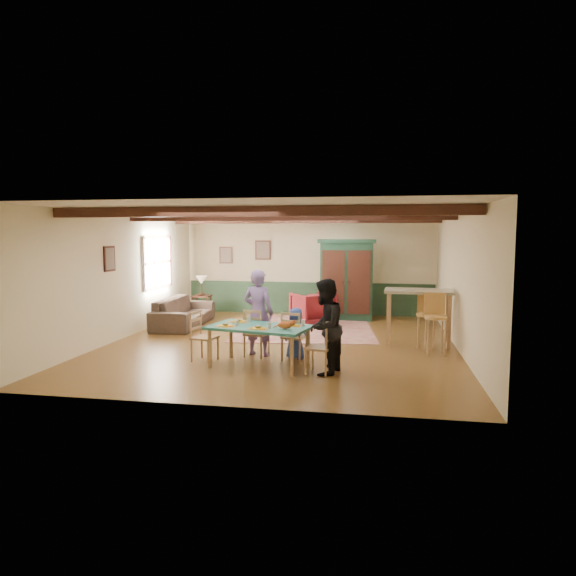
% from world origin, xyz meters
% --- Properties ---
extents(floor, '(8.00, 8.00, 0.00)m').
position_xyz_m(floor, '(0.00, 0.00, 0.00)').
color(floor, brown).
rests_on(floor, ground).
extents(wall_back, '(7.00, 0.02, 2.70)m').
position_xyz_m(wall_back, '(0.00, 4.00, 1.35)').
color(wall_back, beige).
rests_on(wall_back, floor).
extents(wall_left, '(0.02, 8.00, 2.70)m').
position_xyz_m(wall_left, '(-3.50, 0.00, 1.35)').
color(wall_left, beige).
rests_on(wall_left, floor).
extents(wall_right, '(0.02, 8.00, 2.70)m').
position_xyz_m(wall_right, '(3.50, 0.00, 1.35)').
color(wall_right, beige).
rests_on(wall_right, floor).
extents(ceiling, '(7.00, 8.00, 0.02)m').
position_xyz_m(ceiling, '(0.00, 0.00, 2.70)').
color(ceiling, silver).
rests_on(ceiling, wall_back).
extents(wainscot_back, '(6.95, 0.03, 0.90)m').
position_xyz_m(wainscot_back, '(0.00, 3.98, 0.45)').
color(wainscot_back, '#1E3724').
rests_on(wainscot_back, floor).
extents(ceiling_beam_front, '(6.95, 0.16, 0.16)m').
position_xyz_m(ceiling_beam_front, '(0.00, -2.30, 2.61)').
color(ceiling_beam_front, black).
rests_on(ceiling_beam_front, ceiling).
extents(ceiling_beam_mid, '(6.95, 0.16, 0.16)m').
position_xyz_m(ceiling_beam_mid, '(0.00, 0.40, 2.61)').
color(ceiling_beam_mid, black).
rests_on(ceiling_beam_mid, ceiling).
extents(ceiling_beam_back, '(6.95, 0.16, 0.16)m').
position_xyz_m(ceiling_beam_back, '(0.00, 3.00, 2.61)').
color(ceiling_beam_back, black).
rests_on(ceiling_beam_back, ceiling).
extents(window_left, '(0.06, 1.60, 1.30)m').
position_xyz_m(window_left, '(-3.47, 1.70, 1.55)').
color(window_left, white).
rests_on(window_left, wall_left).
extents(picture_left_wall, '(0.04, 0.42, 0.52)m').
position_xyz_m(picture_left_wall, '(-3.47, -0.60, 1.75)').
color(picture_left_wall, gray).
rests_on(picture_left_wall, wall_left).
extents(picture_back_a, '(0.45, 0.04, 0.55)m').
position_xyz_m(picture_back_a, '(-1.30, 3.97, 1.80)').
color(picture_back_a, gray).
rests_on(picture_back_a, wall_back).
extents(picture_back_b, '(0.38, 0.04, 0.48)m').
position_xyz_m(picture_back_b, '(-2.40, 3.97, 1.65)').
color(picture_back_b, gray).
rests_on(picture_back_b, wall_back).
extents(dining_table, '(1.84, 1.27, 0.70)m').
position_xyz_m(dining_table, '(-0.02, -1.95, 0.35)').
color(dining_table, '#216B62').
rests_on(dining_table, floor).
extents(dining_chair_far_left, '(0.47, 0.49, 0.89)m').
position_xyz_m(dining_chair_far_left, '(-0.24, -1.21, 0.44)').
color(dining_chair_far_left, '#9D764E').
rests_on(dining_chair_far_left, floor).
extents(dining_chair_far_right, '(0.47, 0.49, 0.89)m').
position_xyz_m(dining_chair_far_right, '(0.49, -1.37, 0.44)').
color(dining_chair_far_right, '#9D764E').
rests_on(dining_chair_far_right, floor).
extents(dining_chair_end_left, '(0.49, 0.47, 0.89)m').
position_xyz_m(dining_chair_end_left, '(-1.07, -1.72, 0.44)').
color(dining_chair_end_left, '#9D764E').
rests_on(dining_chair_end_left, floor).
extents(dining_chair_end_right, '(0.49, 0.47, 0.89)m').
position_xyz_m(dining_chair_end_right, '(1.03, -2.17, 0.44)').
color(dining_chair_end_right, '#9D764E').
rests_on(dining_chair_end_right, floor).
extents(person_man, '(0.66, 0.50, 1.61)m').
position_xyz_m(person_man, '(-0.23, -1.14, 0.81)').
color(person_man, '#7C5FA3').
rests_on(person_man, floor).
extents(person_woman, '(0.73, 0.86, 1.54)m').
position_xyz_m(person_woman, '(1.12, -2.19, 0.77)').
color(person_woman, black).
rests_on(person_woman, floor).
extents(person_child, '(0.51, 0.39, 0.94)m').
position_xyz_m(person_child, '(0.50, -1.29, 0.47)').
color(person_child, '#254197').
rests_on(person_child, floor).
extents(cat, '(0.36, 0.20, 0.17)m').
position_xyz_m(cat, '(0.46, -2.15, 0.78)').
color(cat, '#CF5924').
rests_on(cat, dining_table).
extents(place_setting_near_left, '(0.42, 0.35, 0.11)m').
position_xyz_m(place_setting_near_left, '(-0.57, -2.06, 0.76)').
color(place_setting_near_left, gold).
rests_on(place_setting_near_left, dining_table).
extents(place_setting_near_center, '(0.42, 0.35, 0.11)m').
position_xyz_m(place_setting_near_center, '(0.02, -2.19, 0.76)').
color(place_setting_near_center, gold).
rests_on(place_setting_near_center, dining_table).
extents(place_setting_far_left, '(0.42, 0.35, 0.11)m').
position_xyz_m(place_setting_far_left, '(-0.47, -1.61, 0.76)').
color(place_setting_far_left, gold).
rests_on(place_setting_far_left, dining_table).
extents(place_setting_far_right, '(0.42, 0.35, 0.11)m').
position_xyz_m(place_setting_far_right, '(0.53, -1.83, 0.76)').
color(place_setting_far_right, gold).
rests_on(place_setting_far_right, dining_table).
extents(area_rug, '(3.63, 4.15, 0.01)m').
position_xyz_m(area_rug, '(0.20, 1.86, 0.01)').
color(area_rug, '#C8AC91').
rests_on(area_rug, floor).
extents(armoire, '(1.51, 0.62, 2.12)m').
position_xyz_m(armoire, '(1.13, 3.23, 1.06)').
color(armoire, '#143222').
rests_on(armoire, floor).
extents(armchair, '(1.25, 1.25, 0.83)m').
position_xyz_m(armchair, '(0.36, 2.18, 0.41)').
color(armchair, '#4C0F17').
rests_on(armchair, floor).
extents(sofa, '(1.03, 2.41, 0.69)m').
position_xyz_m(sofa, '(-2.76, 1.57, 0.35)').
color(sofa, '#372A22').
rests_on(sofa, floor).
extents(end_table, '(0.49, 0.49, 0.58)m').
position_xyz_m(end_table, '(-2.81, 3.04, 0.29)').
color(end_table, black).
rests_on(end_table, floor).
extents(table_lamp, '(0.32, 0.32, 0.53)m').
position_xyz_m(table_lamp, '(-2.81, 3.04, 0.85)').
color(table_lamp, beige).
rests_on(table_lamp, end_table).
extents(counter_table, '(1.40, 0.87, 1.13)m').
position_xyz_m(counter_table, '(2.76, 0.34, 0.57)').
color(counter_table, '#B4AB8C').
rests_on(counter_table, floor).
extents(bar_stool_left, '(0.43, 0.47, 1.10)m').
position_xyz_m(bar_stool_left, '(2.89, -0.03, 0.55)').
color(bar_stool_left, tan).
rests_on(bar_stool_left, floor).
extents(bar_stool_right, '(0.43, 0.47, 1.15)m').
position_xyz_m(bar_stool_right, '(3.02, -0.52, 0.58)').
color(bar_stool_right, tan).
rests_on(bar_stool_right, floor).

